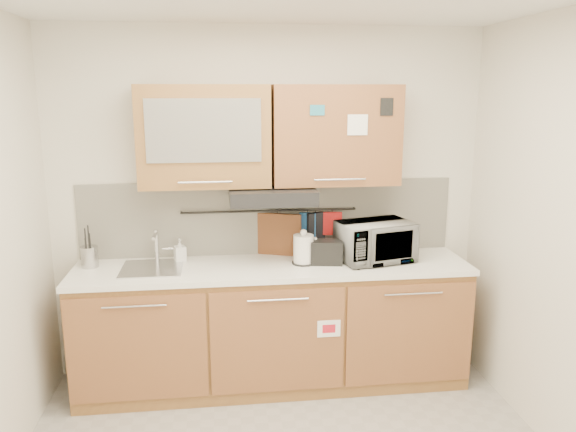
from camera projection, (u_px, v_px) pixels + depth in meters
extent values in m
plane|color=silver|center=(269.00, 204.00, 4.23)|extent=(3.20, 0.00, 3.20)
cube|color=#A37339|center=(273.00, 327.00, 4.13)|extent=(2.80, 0.60, 0.88)
cube|color=black|center=(274.00, 375.00, 4.21)|extent=(2.80, 0.54, 0.10)
cube|color=#975D36|center=(138.00, 349.00, 3.71)|extent=(0.91, 0.02, 0.74)
cylinder|color=silver|center=(134.00, 306.00, 3.61)|extent=(0.41, 0.01, 0.01)
cube|color=#975D36|center=(278.00, 341.00, 3.82)|extent=(0.91, 0.02, 0.74)
cylinder|color=silver|center=(278.00, 300.00, 3.73)|extent=(0.41, 0.01, 0.01)
cube|color=#975D36|center=(410.00, 334.00, 3.93)|extent=(0.91, 0.02, 0.74)
cylinder|color=silver|center=(413.00, 294.00, 3.84)|extent=(0.41, 0.01, 0.01)
cube|color=white|center=(273.00, 268.00, 4.02)|extent=(2.82, 0.62, 0.04)
cube|color=silver|center=(269.00, 218.00, 4.24)|extent=(2.80, 0.02, 0.56)
cube|color=#A37339|center=(204.00, 136.00, 3.89)|extent=(0.90, 0.35, 0.70)
cube|color=silver|center=(204.00, 131.00, 3.70)|extent=(0.76, 0.02, 0.42)
cube|color=#975D36|center=(335.00, 135.00, 4.00)|extent=(0.90, 0.35, 0.70)
cube|color=white|center=(358.00, 125.00, 3.82)|extent=(0.14, 0.00, 0.14)
cube|color=black|center=(272.00, 195.00, 3.96)|extent=(0.60, 0.46, 0.10)
cube|color=silver|center=(152.00, 270.00, 3.92)|extent=(0.42, 0.40, 0.03)
cylinder|color=silver|center=(157.00, 246.00, 4.05)|extent=(0.03, 0.03, 0.24)
cylinder|color=silver|center=(155.00, 236.00, 3.95)|extent=(0.02, 0.18, 0.02)
cylinder|color=black|center=(269.00, 211.00, 4.19)|extent=(1.30, 0.02, 0.02)
cylinder|color=#A9A9AD|center=(90.00, 257.00, 3.95)|extent=(0.15, 0.15, 0.15)
cylinder|color=black|center=(86.00, 248.00, 3.94)|extent=(0.01, 0.01, 0.28)
cylinder|color=black|center=(91.00, 250.00, 3.93)|extent=(0.01, 0.01, 0.25)
cylinder|color=black|center=(89.00, 246.00, 3.95)|extent=(0.01, 0.01, 0.30)
cylinder|color=black|center=(86.00, 253.00, 3.92)|extent=(0.01, 0.01, 0.22)
cylinder|color=white|center=(303.00, 249.00, 4.02)|extent=(0.18, 0.18, 0.21)
sphere|color=white|center=(304.00, 233.00, 3.99)|extent=(0.05, 0.05, 0.05)
cube|color=white|center=(315.00, 247.00, 4.06)|extent=(0.03, 0.03, 0.13)
cylinder|color=black|center=(303.00, 263.00, 4.04)|extent=(0.16, 0.16, 0.01)
cube|color=black|center=(326.00, 252.00, 4.02)|extent=(0.24, 0.17, 0.17)
cube|color=black|center=(321.00, 242.00, 4.01)|extent=(0.08, 0.11, 0.01)
cube|color=black|center=(332.00, 242.00, 4.00)|extent=(0.08, 0.11, 0.01)
imported|color=#999999|center=(375.00, 242.00, 4.08)|extent=(0.59, 0.47, 0.29)
imported|color=#999999|center=(180.00, 250.00, 4.07)|extent=(0.10, 0.10, 0.17)
cube|color=brown|center=(278.00, 242.00, 4.23)|extent=(0.34, 0.15, 0.44)
cube|color=#215699|center=(308.00, 226.00, 4.24)|extent=(0.13, 0.06, 0.21)
cube|color=black|center=(316.00, 227.00, 4.25)|extent=(0.15, 0.09, 0.23)
cube|color=#B21718|center=(332.00, 224.00, 4.26)|extent=(0.14, 0.05, 0.18)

